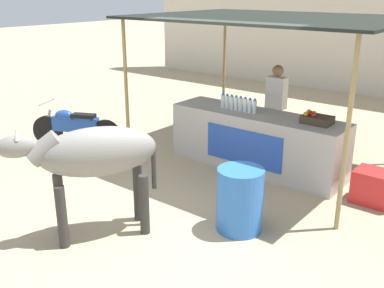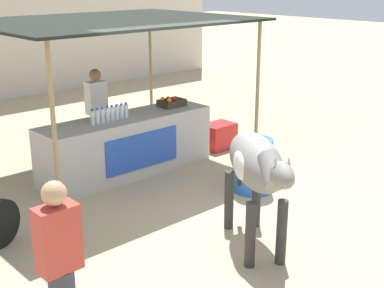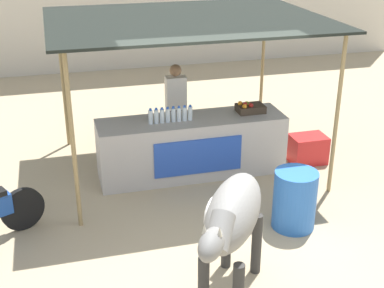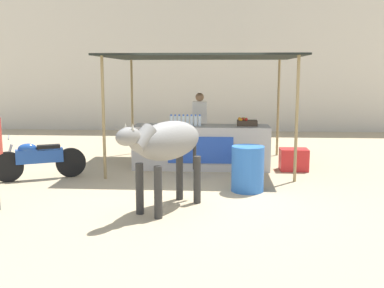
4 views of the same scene
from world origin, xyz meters
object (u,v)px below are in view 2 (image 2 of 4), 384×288
at_px(fruit_crate, 171,102).
at_px(cooler_box, 218,136).
at_px(passerby_on_street, 61,273).
at_px(vendor_behind_counter, 97,115).
at_px(cow, 257,167).
at_px(water_barrel, 253,165).
at_px(stall_counter, 128,145).

distance_m(fruit_crate, cooler_box, 1.31).
bearing_deg(passerby_on_street, vendor_behind_counter, 53.68).
height_order(cow, passerby_on_street, passerby_on_street).
relative_size(vendor_behind_counter, cow, 0.95).
height_order(fruit_crate, vendor_behind_counter, vendor_behind_counter).
bearing_deg(vendor_behind_counter, cooler_box, -21.98).
bearing_deg(cooler_box, fruit_crate, 171.92).
distance_m(fruit_crate, water_barrel, 2.07).
height_order(vendor_behind_counter, passerby_on_street, same).
height_order(water_barrel, cow, cow).
xyz_separation_m(vendor_behind_counter, cooler_box, (2.11, -0.85, -0.61)).
height_order(vendor_behind_counter, water_barrel, vendor_behind_counter).
bearing_deg(water_barrel, fruit_crate, 87.81).
relative_size(stall_counter, cow, 1.73).
distance_m(vendor_behind_counter, passerby_on_street, 5.09).
xyz_separation_m(fruit_crate, vendor_behind_counter, (-1.07, 0.70, -0.18)).
bearing_deg(vendor_behind_counter, water_barrel, -69.55).
height_order(vendor_behind_counter, cow, vendor_behind_counter).
relative_size(water_barrel, passerby_on_street, 0.50).
bearing_deg(water_barrel, cow, -138.16).
bearing_deg(stall_counter, fruit_crate, 2.85).
xyz_separation_m(stall_counter, passerby_on_street, (-3.09, -3.35, 0.37)).
relative_size(stall_counter, water_barrel, 3.65).
bearing_deg(cooler_box, stall_counter, 177.26).
bearing_deg(cooler_box, passerby_on_street, -147.59).
bearing_deg(water_barrel, passerby_on_street, -160.41).
bearing_deg(cooler_box, water_barrel, -121.31).
height_order(stall_counter, passerby_on_street, passerby_on_street).
relative_size(vendor_behind_counter, water_barrel, 2.01).
xyz_separation_m(stall_counter, vendor_behind_counter, (-0.07, 0.75, 0.37)).
height_order(stall_counter, fruit_crate, fruit_crate).
height_order(vendor_behind_counter, cooler_box, vendor_behind_counter).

